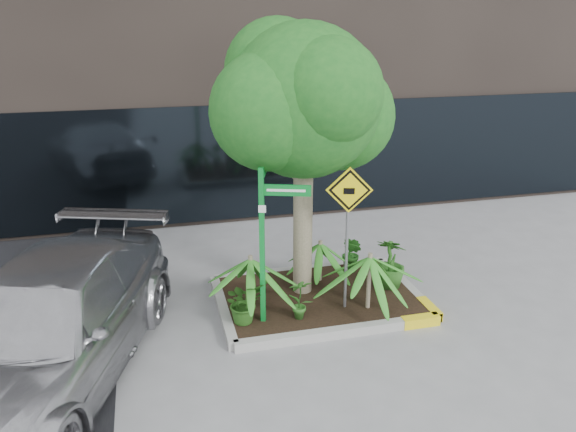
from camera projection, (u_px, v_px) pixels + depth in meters
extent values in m
plane|color=gray|center=(312.00, 312.00, 9.04)|extent=(80.00, 80.00, 0.00)
cube|color=#9E9E99|center=(301.00, 271.00, 10.34)|extent=(3.20, 0.15, 0.15)
cube|color=#9E9E99|center=(341.00, 332.00, 8.33)|extent=(3.20, 0.15, 0.15)
cube|color=#9E9E99|center=(223.00, 310.00, 8.97)|extent=(0.15, 2.20, 0.15)
cube|color=#9E9E99|center=(407.00, 287.00, 9.71)|extent=(0.15, 2.20, 0.15)
cube|color=yellow|center=(420.00, 321.00, 8.63)|extent=(0.60, 0.17, 0.15)
cube|color=black|center=(319.00, 296.00, 9.32)|extent=(3.05, 2.05, 0.06)
cylinder|color=gray|center=(303.00, 217.00, 9.02)|extent=(0.31, 0.31, 2.92)
cylinder|color=gray|center=(310.00, 152.00, 8.68)|extent=(0.55, 0.16, 0.95)
sphere|color=#18561A|center=(304.00, 101.00, 8.40)|extent=(2.33, 2.33, 2.33)
sphere|color=#18561A|center=(340.00, 116.00, 8.92)|extent=(1.75, 1.75, 1.75)
sphere|color=#18561A|center=(269.00, 111.00, 8.12)|extent=(1.75, 1.75, 1.75)
sphere|color=#18561A|center=(329.00, 92.00, 7.84)|extent=(1.55, 1.55, 1.55)
sphere|color=#18561A|center=(277.00, 72.00, 8.64)|extent=(1.65, 1.65, 1.65)
cylinder|color=gray|center=(369.00, 281.00, 8.74)|extent=(0.07, 0.07, 0.93)
cylinder|color=gray|center=(251.00, 281.00, 8.77)|extent=(0.07, 0.07, 0.88)
cylinder|color=gray|center=(320.00, 260.00, 9.69)|extent=(0.07, 0.07, 0.74)
imported|color=#B2B2B7|center=(46.00, 327.00, 7.16)|extent=(3.73, 5.67, 1.53)
imported|color=#245217|center=(244.00, 302.00, 8.38)|extent=(0.73, 0.73, 0.65)
imported|color=#255A1B|center=(391.00, 263.00, 9.45)|extent=(0.69, 0.69, 0.88)
imported|color=#2A631E|center=(300.00, 298.00, 8.47)|extent=(0.37, 0.37, 0.68)
imported|color=#1F5719|center=(352.00, 254.00, 10.01)|extent=(0.49, 0.49, 0.70)
cube|color=#0C882C|center=(262.00, 252.00, 8.14)|extent=(0.09, 0.09, 2.54)
cube|color=#0C882C|center=(286.00, 190.00, 7.79)|extent=(0.68, 0.25, 0.16)
cube|color=#0C882C|center=(264.00, 171.00, 8.08)|extent=(0.25, 0.68, 0.16)
cube|color=white|center=(286.00, 191.00, 7.78)|extent=(0.52, 0.18, 0.04)
cube|color=white|center=(263.00, 171.00, 8.08)|extent=(0.18, 0.52, 0.04)
cube|color=white|center=(262.00, 209.00, 7.87)|extent=(0.10, 0.04, 0.11)
cylinder|color=slate|center=(347.00, 245.00, 8.60)|extent=(0.08, 0.13, 2.10)
cube|color=yellow|center=(349.00, 190.00, 8.28)|extent=(0.69, 0.20, 0.70)
cube|color=black|center=(350.00, 190.00, 8.27)|extent=(0.61, 0.16, 0.63)
cube|color=yellow|center=(350.00, 190.00, 8.26)|extent=(0.51, 0.14, 0.53)
cube|color=black|center=(349.00, 191.00, 8.26)|extent=(0.16, 0.05, 0.09)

